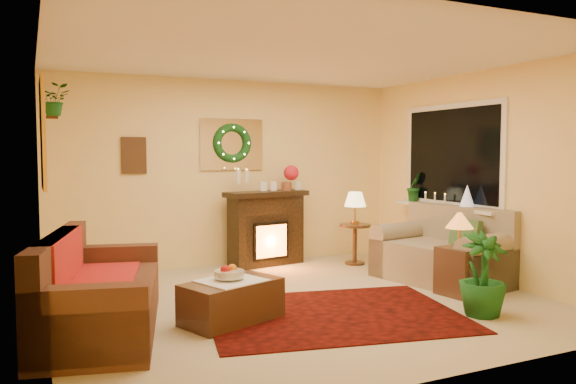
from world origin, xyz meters
name	(u,v)px	position (x,y,z in m)	size (l,w,h in m)	color
floor	(302,302)	(0.00, 0.00, 0.00)	(5.00, 5.00, 0.00)	beige
ceiling	(302,54)	(0.00, 0.00, 2.60)	(5.00, 5.00, 0.00)	white
wall_back	(232,173)	(0.00, 2.25, 1.30)	(5.00, 5.00, 0.00)	#EFD88C
wall_front	(447,194)	(0.00, -2.25, 1.30)	(5.00, 5.00, 0.00)	#EFD88C
wall_left	(43,186)	(-2.50, 0.00, 1.30)	(4.50, 4.50, 0.00)	#EFD88C
wall_right	(483,176)	(2.50, 0.00, 1.30)	(4.50, 4.50, 0.00)	#EFD88C
area_rug	(333,314)	(0.06, -0.57, 0.01)	(2.43, 1.82, 0.01)	#58060D
sofa	(103,283)	(-2.04, -0.14, 0.43)	(0.89, 2.03, 0.87)	brown
red_throw	(91,277)	(-2.12, 0.03, 0.46)	(0.78, 1.27, 0.02)	red
fireplace	(266,226)	(0.41, 1.97, 0.55)	(1.06, 0.34, 0.98)	black
poinsettia	(291,173)	(0.78, 1.93, 1.30)	(0.22, 0.22, 0.22)	red
mantel_candle_a	(238,177)	(-0.02, 1.93, 1.26)	(0.06, 0.06, 0.19)	white
mantel_candle_b	(247,176)	(0.13, 1.98, 1.26)	(0.06, 0.06, 0.17)	beige
mantel_mirror	(232,145)	(0.00, 2.23, 1.70)	(0.92, 0.02, 0.72)	white
wreath	(233,143)	(0.00, 2.19, 1.72)	(0.55, 0.55, 0.11)	#194719
wall_art	(134,155)	(-1.35, 2.23, 1.55)	(0.32, 0.03, 0.48)	#381E11
gold_mirror	(43,134)	(-2.48, 0.30, 1.75)	(0.03, 0.84, 1.00)	gold
hanging_plant	(55,116)	(-2.34, 1.05, 1.97)	(0.33, 0.28, 0.36)	#194719
loveseat	(441,248)	(1.94, 0.09, 0.42)	(0.92, 1.58, 0.92)	#95815D
window_frame	(452,155)	(2.48, 0.55, 1.55)	(0.03, 1.86, 1.36)	white
window_glass	(451,155)	(2.47, 0.55, 1.55)	(0.02, 1.70, 1.22)	black
window_sill	(445,207)	(2.38, 0.55, 0.87)	(0.22, 1.86, 0.04)	white
mini_tree	(467,196)	(2.35, 0.11, 1.04)	(0.19, 0.19, 0.29)	silver
sill_plant	(415,188)	(2.42, 1.24, 1.08)	(0.30, 0.24, 0.55)	#255828
side_table_round	(355,242)	(1.58, 1.49, 0.32)	(0.44, 0.44, 0.57)	#533414
lamp_cream	(355,203)	(1.57, 1.47, 0.88)	(0.31, 0.31, 0.47)	#FFEC98
end_table_square	(462,271)	(1.74, -0.50, 0.27)	(0.44, 0.44, 0.53)	#54301A
lamp_tiffany	(459,229)	(1.72, -0.47, 0.74)	(0.31, 0.31, 0.45)	orange
coffee_table	(232,300)	(-0.91, -0.36, 0.21)	(0.92, 0.50, 0.39)	brown
fruit_bowl	(229,274)	(-0.92, -0.33, 0.45)	(0.28, 0.28, 0.07)	beige
floor_palm	(483,270)	(1.36, -1.20, 0.45)	(1.37, 1.37, 2.44)	#174416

